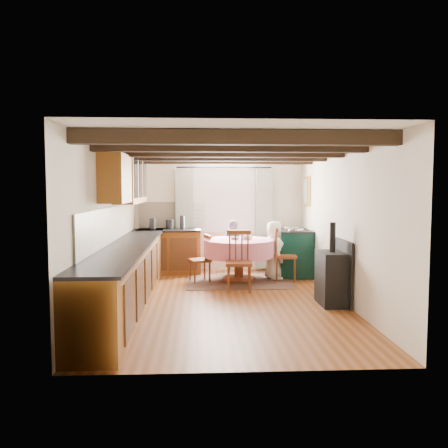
{
  "coord_description": "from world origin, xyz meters",
  "views": [
    {
      "loc": [
        -0.4,
        -7.0,
        1.76
      ],
      "look_at": [
        0.0,
        0.8,
        1.15
      ],
      "focal_mm": 36.71,
      "sensor_mm": 36.0,
      "label": 1
    }
  ],
  "objects": [
    {
      "name": "chair_near",
      "position": [
        0.25,
        0.72,
        0.52
      ],
      "size": [
        0.48,
        0.5,
        1.04
      ],
      "primitive_type": null,
      "rotation": [
        0.0,
        0.0,
        -0.07
      ],
      "color": "maroon",
      "rests_on": "floor"
    },
    {
      "name": "beam_c",
      "position": [
        0.0,
        0.0,
        2.31
      ],
      "size": [
        3.6,
        0.16,
        0.16
      ],
      "primitive_type": "cube",
      "color": "black",
      "rests_on": "ceiling"
    },
    {
      "name": "cast_iron_stove",
      "position": [
        1.58,
        -0.26,
        0.63
      ],
      "size": [
        0.38,
        0.63,
        1.25
      ],
      "primitive_type": null,
      "color": "black",
      "rests_on": "floor"
    },
    {
      "name": "window_pane",
      "position": [
        0.1,
        2.74,
        1.6
      ],
      "size": [
        1.2,
        0.01,
        1.4
      ],
      "primitive_type": "cube",
      "color": "white",
      "rests_on": "wall_back"
    },
    {
      "name": "splash_left",
      "position": [
        -1.78,
        0.3,
        1.2
      ],
      "size": [
        0.02,
        4.5,
        0.55
      ],
      "primitive_type": "cube",
      "color": "beige",
      "rests_on": "wall_left"
    },
    {
      "name": "child_far",
      "position": [
        0.26,
        2.16,
        0.56
      ],
      "size": [
        0.47,
        0.38,
        1.13
      ],
      "primitive_type": "imported",
      "rotation": [
        0.0,
        0.0,
        2.83
      ],
      "color": "#3B3C44",
      "rests_on": "floor"
    },
    {
      "name": "wall_back",
      "position": [
        0.0,
        2.75,
        1.2
      ],
      "size": [
        3.6,
        0.0,
        2.4
      ],
      "primitive_type": "cube",
      "color": "silver",
      "rests_on": "ground"
    },
    {
      "name": "wall_left",
      "position": [
        -1.8,
        0.0,
        1.2
      ],
      "size": [
        0.0,
        5.5,
        2.4
      ],
      "primitive_type": "cube",
      "color": "silver",
      "rests_on": "ground"
    },
    {
      "name": "bowl_a",
      "position": [
        0.25,
        1.58,
        0.82
      ],
      "size": [
        0.24,
        0.24,
        0.05
      ],
      "primitive_type": "imported",
      "rotation": [
        0.0,
        0.0,
        6.07
      ],
      "color": "silver",
      "rests_on": "dining_table"
    },
    {
      "name": "wall_right",
      "position": [
        1.8,
        0.0,
        1.2
      ],
      "size": [
        0.0,
        5.5,
        2.4
      ],
      "primitive_type": "cube",
      "color": "silver",
      "rests_on": "ground"
    },
    {
      "name": "chair_left",
      "position": [
        -0.42,
        1.54,
        0.45
      ],
      "size": [
        0.5,
        0.48,
        0.89
      ],
      "primitive_type": null,
      "rotation": [
        0.0,
        0.0,
        -1.27
      ],
      "color": "maroon",
      "rests_on": "floor"
    },
    {
      "name": "aga_range",
      "position": [
        1.47,
        2.13,
        0.47
      ],
      "size": [
        0.66,
        1.02,
        0.94
      ],
      "primitive_type": null,
      "color": "black",
      "rests_on": "floor"
    },
    {
      "name": "canister_slim",
      "position": [
        -0.77,
        2.4,
        1.06
      ],
      "size": [
        0.1,
        0.1,
        0.28
      ],
      "primitive_type": "cylinder",
      "color": "#262628",
      "rests_on": "worktop_back"
    },
    {
      "name": "floor",
      "position": [
        0.0,
        0.0,
        0.0
      ],
      "size": [
        3.6,
        5.5,
        0.0
      ],
      "primitive_type": "cube",
      "color": "brown",
      "rests_on": "ground"
    },
    {
      "name": "window_frame",
      "position": [
        0.1,
        2.73,
        1.6
      ],
      "size": [
        1.34,
        0.03,
        1.54
      ],
      "primitive_type": "cube",
      "color": "white",
      "rests_on": "wall_back"
    },
    {
      "name": "base_cabinet_left",
      "position": [
        -1.5,
        0.0,
        0.44
      ],
      "size": [
        0.6,
        5.3,
        0.88
      ],
      "primitive_type": "cube",
      "color": "brown",
      "rests_on": "floor"
    },
    {
      "name": "bowl_b",
      "position": [
        0.48,
        1.6,
        0.83
      ],
      "size": [
        0.29,
        0.29,
        0.07
      ],
      "primitive_type": "imported",
      "rotation": [
        0.0,
        0.0,
        3.83
      ],
      "color": "silver",
      "rests_on": "dining_table"
    },
    {
      "name": "chair_right",
      "position": [
        1.19,
        1.57,
        0.51
      ],
      "size": [
        0.48,
        0.46,
        1.03
      ],
      "primitive_type": null,
      "rotation": [
        0.0,
        0.0,
        1.53
      ],
      "color": "maroon",
      "rests_on": "floor"
    },
    {
      "name": "splash_back",
      "position": [
        -1.0,
        2.73,
        1.2
      ],
      "size": [
        1.4,
        0.02,
        0.55
      ],
      "primitive_type": "cube",
      "color": "beige",
      "rests_on": "wall_back"
    },
    {
      "name": "wall_front",
      "position": [
        0.0,
        -2.75,
        1.2
      ],
      "size": [
        3.6,
        0.0,
        2.4
      ],
      "primitive_type": "cube",
      "color": "silver",
      "rests_on": "ground"
    },
    {
      "name": "ceiling",
      "position": [
        0.0,
        0.0,
        2.4
      ],
      "size": [
        3.6,
        5.5,
        0.0
      ],
      "primitive_type": "cube",
      "color": "white",
      "rests_on": "ground"
    },
    {
      "name": "wall_cabinet_solid",
      "position": [
        -1.63,
        -0.3,
        1.9
      ],
      "size": [
        0.34,
        0.9,
        0.7
      ],
      "primitive_type": "cube",
      "color": "brown",
      "rests_on": "wall_left"
    },
    {
      "name": "beam_d",
      "position": [
        0.0,
        1.0,
        2.31
      ],
      "size": [
        3.6,
        0.16,
        0.16
      ],
      "primitive_type": "cube",
      "color": "black",
      "rests_on": "ceiling"
    },
    {
      "name": "curtain_left",
      "position": [
        -0.75,
        2.65,
        1.1
      ],
      "size": [
        0.35,
        0.1,
        2.1
      ],
      "primitive_type": "cube",
      "color": "#8AA380",
      "rests_on": "wall_back"
    },
    {
      "name": "wall_picture",
      "position": [
        1.77,
        2.3,
        1.7
      ],
      "size": [
        0.04,
        0.5,
        0.6
      ],
      "primitive_type": "cube",
      "color": "gold",
      "rests_on": "wall_right"
    },
    {
      "name": "curtain_right",
      "position": [
        0.95,
        2.65,
        1.1
      ],
      "size": [
        0.35,
        0.1,
        2.1
      ],
      "primitive_type": "cube",
      "color": "#8AA380",
      "rests_on": "wall_back"
    },
    {
      "name": "wall_plate",
      "position": [
        1.05,
        2.72,
        1.7
      ],
      "size": [
        0.3,
        0.02,
        0.3
      ],
      "primitive_type": "cylinder",
      "rotation": [
        1.57,
        0.0,
        0.0
      ],
      "color": "silver",
      "rests_on": "wall_back"
    },
    {
      "name": "base_cabinet_back",
      "position": [
        -1.05,
        2.45,
        0.44
      ],
      "size": [
        1.3,
        0.6,
        0.88
      ],
      "primitive_type": "cube",
      "color": "brown",
      "rests_on": "floor"
    },
    {
      "name": "cup",
      "position": [
        0.41,
        1.52,
        0.85
      ],
      "size": [
        0.11,
        0.11,
        0.1
      ],
      "primitive_type": "imported",
      "rotation": [
        0.0,
        0.0,
        0.07
      ],
      "color": "silver",
      "rests_on": "dining_table"
    },
    {
      "name": "beam_b",
      "position": [
        0.0,
        -1.0,
        2.31
      ],
      "size": [
        3.6,
        0.16,
        0.16
      ],
      "primitive_type": "cube",
      "color": "black",
      "rests_on": "ceiling"
    },
    {
      "name": "worktop_back",
      "position": [
        -1.05,
        2.43,
        0.9
      ],
      "size": [
        1.3,
        0.64,
        0.04
      ],
      "primitive_type": "cube",
      "color": "black",
      "rests_on": "base_cabinet_back"
    },
    {
      "name": "canister_tall",
      "position": [
        -1.39,
        2.42,
        1.04
      ],
      "size": [
        0.13,
        0.13,
        0.23
      ],
      "primitive_type": "cylinder",
      "color": "#262628",
      "rests_on": "worktop_back"
    },
    {
      "name": "dining_table",
      "position": [
        0.32,
        1.55,
        0.4
      ],
      "size": [
        1.32,
        1.32,
        0.8
      ],
      "primitive_type": null,
      "color": "pink",
      "rests_on": "floor"
    },
    {
      "name": "canister_wide",
      "position": [
        -1.04,
        2.53,
        1.02
      ],
      "size": [
        0.17,
        0.17,
        0.19
      ],
      "primitive_type": "cylinder",
      "color": "#262628",
      "rests_on": "worktop_back"
    },
    {
      "name": "beam_e",
      "position": [
        0.0,
        2.0,
        2.31
      ],
      "size": [
        3.6,
        0.16,
        0.16
      ],
      "primitive_type": "cube",
      "color": "black",
      "rests_on": "ceiling"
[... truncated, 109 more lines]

